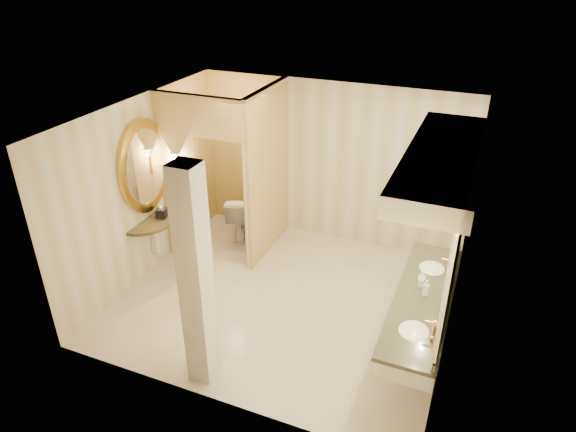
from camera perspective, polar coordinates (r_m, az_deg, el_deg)
name	(u,v)px	position (r m, az deg, el deg)	size (l,w,h in m)	color
floor	(284,299)	(7.51, -0.44, -9.18)	(4.50, 4.50, 0.00)	beige
ceiling	(283,117)	(6.26, -0.53, 10.92)	(4.50, 4.50, 0.00)	white
wall_back	(331,164)	(8.49, 4.77, 5.83)	(4.50, 0.02, 2.70)	beige
wall_front	(207,303)	(5.28, -9.01, -9.54)	(4.50, 0.02, 2.70)	beige
wall_left	(143,189)	(7.84, -15.85, 2.88)	(0.02, 4.00, 2.70)	beige
wall_right	(460,251)	(6.37, 18.57, -3.67)	(0.02, 4.00, 2.70)	beige
toilet_closet	(242,174)	(7.99, -5.14, 4.63)	(1.50, 1.55, 2.70)	tan
wall_sconce	(175,158)	(7.83, -12.44, 6.31)	(0.14, 0.14, 0.42)	#CD8941
vanity	(435,242)	(5.89, 16.00, -2.79)	(0.75, 2.60, 2.09)	beige
console_shelf	(147,188)	(7.85, -15.42, 2.99)	(1.09, 1.09, 2.00)	black
pillar	(196,280)	(5.63, -10.22, -6.99)	(0.29, 0.29, 2.70)	beige
tissue_box	(162,213)	(7.97, -13.86, 0.32)	(0.14, 0.14, 0.14)	black
toilet	(242,216)	(8.85, -5.16, 0.03)	(0.45, 0.79, 0.81)	white
soap_bottle_a	(421,281)	(6.42, 14.59, -7.01)	(0.07, 0.07, 0.15)	beige
soap_bottle_b	(422,276)	(6.53, 14.67, -6.49)	(0.10, 0.10, 0.12)	silver
soap_bottle_c	(426,288)	(6.26, 15.10, -7.75)	(0.08, 0.08, 0.22)	#C6B28C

